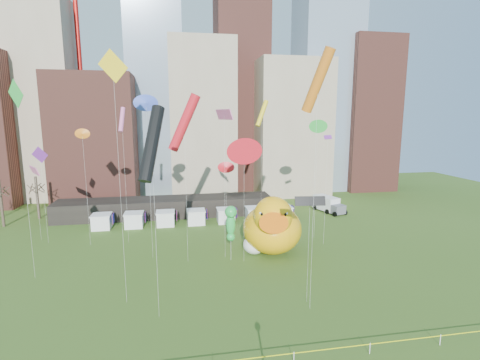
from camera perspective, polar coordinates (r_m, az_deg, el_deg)
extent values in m
cube|color=gray|center=(89.07, -29.01, 10.91)|extent=(14.00, 12.00, 42.00)
cube|color=brown|center=(80.25, -21.73, 5.95)|extent=(16.00, 14.00, 26.00)
cube|color=#8C9EB2|center=(87.13, -13.22, 16.22)|extent=(12.00, 12.00, 55.00)
cube|color=gray|center=(82.72, -6.04, 9.47)|extent=(14.00, 14.00, 34.00)
cube|color=brown|center=(91.39, 0.13, 20.29)|extent=(12.00, 12.00, 68.00)
cube|color=gray|center=(84.63, 7.85, 8.09)|extent=(16.00, 14.00, 30.00)
cube|color=#8C9EB2|center=(92.06, 13.31, 13.68)|extent=(14.00, 12.00, 48.00)
cube|color=brown|center=(94.45, 19.31, 9.65)|extent=(12.00, 12.00, 36.00)
cylinder|color=red|center=(91.06, -24.42, 22.05)|extent=(1.00, 1.00, 76.00)
cylinder|color=red|center=(94.42, 10.75, 22.27)|extent=(1.00, 1.00, 76.00)
cube|color=black|center=(66.52, -11.57, -4.21)|extent=(38.00, 6.00, 3.20)
cube|color=white|center=(61.99, -21.01, -6.22)|extent=(2.80, 2.80, 2.20)
cube|color=red|center=(61.54, -19.39, -5.75)|extent=(0.08, 1.40, 1.60)
cube|color=white|center=(61.22, -16.39, -6.15)|extent=(2.80, 2.80, 2.20)
cube|color=red|center=(60.91, -14.72, -5.67)|extent=(0.08, 1.40, 1.60)
cube|color=white|center=(60.85, -11.68, -6.05)|extent=(2.80, 2.80, 2.20)
cube|color=red|center=(60.68, -9.99, -5.54)|extent=(0.08, 1.40, 1.60)
cube|color=white|center=(60.89, -6.95, -5.90)|extent=(2.80, 2.80, 2.20)
cube|color=red|center=(60.87, -5.26, -5.38)|extent=(0.08, 1.40, 1.60)
cube|color=white|center=(61.34, -2.26, -5.71)|extent=(2.80, 2.80, 2.20)
cube|color=red|center=(61.47, -0.59, -5.18)|extent=(0.08, 1.40, 1.60)
cube|color=white|center=(62.19, 2.33, -5.49)|extent=(2.80, 2.80, 2.20)
cube|color=red|center=(62.46, 3.95, -4.96)|extent=(0.08, 1.40, 1.60)
cube|color=white|center=(63.43, 6.76, -5.24)|extent=(2.80, 2.80, 2.20)
cube|color=red|center=(63.83, 8.32, -4.72)|extent=(0.08, 1.40, 1.60)
cylinder|color=#382B21|center=(69.85, -33.55, -3.01)|extent=(0.44, 0.44, 8.00)
cylinder|color=#382B21|center=(72.07, -29.37, -2.47)|extent=(0.44, 0.44, 7.50)
cylinder|color=white|center=(29.48, 8.51, -26.00)|extent=(0.06, 0.06, 0.90)
cylinder|color=white|center=(31.64, 19.83, -23.75)|extent=(0.06, 0.06, 0.90)
cylinder|color=white|center=(34.72, 29.09, -21.21)|extent=(0.06, 0.06, 0.90)
ellipsoid|color=#FFAF0D|center=(48.01, 5.11, -7.66)|extent=(9.63, 10.61, 6.36)
ellipsoid|color=#FFAF0D|center=(51.42, 5.01, -6.65)|extent=(2.44, 2.09, 2.58)
sphere|color=#FFAF0D|center=(44.55, 5.25, -5.64)|extent=(5.78, 5.78, 4.78)
cone|color=orange|center=(42.65, 5.32, -6.58)|extent=(3.07, 2.72, 2.63)
sphere|color=white|center=(43.10, 3.55, -5.28)|extent=(0.86, 0.86, 0.86)
sphere|color=white|center=(43.18, 7.06, -5.31)|extent=(0.86, 0.86, 0.86)
sphere|color=black|center=(42.70, 3.55, -5.42)|extent=(0.43, 0.43, 0.43)
sphere|color=black|center=(42.79, 7.09, -5.45)|extent=(0.43, 0.43, 0.43)
ellipsoid|color=white|center=(47.94, 2.18, -10.23)|extent=(3.07, 3.50, 2.28)
ellipsoid|color=white|center=(49.09, 1.72, -9.81)|extent=(0.81, 0.66, 0.93)
sphere|color=white|center=(46.71, 2.58, -9.59)|extent=(1.88, 1.88, 1.72)
cone|color=orange|center=(46.08, 2.87, -9.95)|extent=(1.02, 0.86, 0.94)
sphere|color=white|center=(46.08, 2.20, -9.57)|extent=(0.31, 0.31, 0.31)
sphere|color=white|center=(46.36, 3.33, -9.45)|extent=(0.31, 0.31, 0.31)
sphere|color=black|center=(45.94, 2.26, -9.62)|extent=(0.15, 0.15, 0.15)
sphere|color=black|center=(46.23, 3.39, -9.51)|extent=(0.15, 0.15, 0.15)
cylinder|color=silver|center=(45.41, -1.45, -9.79)|extent=(0.03, 0.03, 4.70)
ellipsoid|color=green|center=(44.66, -1.46, -6.95)|extent=(1.21, 1.01, 2.92)
sphere|color=green|center=(44.09, -1.44, -5.06)|extent=(1.58, 1.58, 1.49)
cone|color=green|center=(43.47, -1.31, -5.38)|extent=(0.58, 0.96, 0.52)
sphere|color=green|center=(45.23, -1.46, -8.97)|extent=(1.04, 1.04, 1.04)
cylinder|color=silver|center=(48.02, 6.08, -9.91)|extent=(0.03, 0.03, 2.82)
ellipsoid|color=#4B3BB2|center=(47.55, 6.11, -8.31)|extent=(0.99, 0.89, 2.11)
sphere|color=#4B3BB2|center=(47.07, 6.19, -7.06)|extent=(1.35, 1.35, 1.08)
cone|color=#4B3BB2|center=(46.65, 6.36, -7.29)|extent=(0.56, 0.75, 0.38)
sphere|color=#4B3BB2|center=(47.99, 6.07, -9.66)|extent=(0.75, 0.75, 0.75)
cube|color=white|center=(70.30, 13.42, -3.54)|extent=(3.90, 5.55, 2.52)
cube|color=#595960|center=(68.14, 15.22, -4.49)|extent=(2.78, 2.46, 1.61)
cylinder|color=black|center=(68.44, 13.61, -4.88)|extent=(0.53, 0.94, 0.91)
cylinder|color=black|center=(70.12, 15.14, -4.59)|extent=(0.53, 0.94, 0.91)
cylinder|color=black|center=(70.92, 11.75, -4.28)|extent=(0.53, 0.94, 0.91)
cylinder|color=black|center=(72.54, 13.27, -4.02)|extent=(0.53, 0.94, 0.91)
cylinder|color=silver|center=(43.81, 0.64, -4.37)|extent=(0.02, 0.02, 13.68)
cone|color=red|center=(42.62, 0.65, 4.57)|extent=(3.10, 1.19, 3.10)
cylinder|color=silver|center=(52.61, -17.66, -0.39)|extent=(0.02, 0.02, 17.30)
cylinder|color=pink|center=(51.82, -18.17, 9.06)|extent=(0.97, 2.07, 3.40)
cylinder|color=silver|center=(32.25, -13.19, -8.27)|extent=(0.02, 0.02, 15.53)
cylinder|color=black|center=(30.74, -13.77, 5.62)|extent=(2.59, 3.83, 6.34)
cylinder|color=silver|center=(44.80, -30.74, -1.33)|extent=(0.02, 0.02, 20.02)
cube|color=green|center=(44.18, -31.92, 11.51)|extent=(2.20, 2.07, 2.99)
cylinder|color=silver|center=(34.81, -18.40, -1.64)|extent=(0.02, 0.02, 22.03)
cube|color=yellow|center=(34.41, -19.45, 16.63)|extent=(2.68, 1.19, 2.91)
cylinder|color=silver|center=(53.46, -23.09, -1.57)|extent=(0.02, 0.02, 15.47)
cone|color=orange|center=(52.56, -23.67, 6.73)|extent=(1.36, 0.34, 1.35)
cylinder|color=silver|center=(57.20, -28.53, -2.75)|extent=(0.02, 0.02, 12.57)
cube|color=purple|center=(56.28, -29.06, 3.51)|extent=(1.48, 1.82, 2.31)
cylinder|color=silver|center=(53.63, -2.18, -3.50)|extent=(0.02, 0.02, 10.38)
cone|color=red|center=(52.66, -2.22, 2.00)|extent=(1.66, 0.45, 1.64)
cylinder|color=silver|center=(44.74, -2.43, -1.27)|extent=(0.02, 0.02, 17.96)
cube|color=pink|center=(43.88, -2.52, 10.31)|extent=(1.68, 4.11, 1.25)
cylinder|color=silver|center=(35.43, 10.74, -11.20)|extent=(0.02, 0.02, 10.04)
cube|color=black|center=(33.95, 11.01, -3.27)|extent=(2.87, 0.75, 0.88)
cylinder|color=silver|center=(53.42, 11.90, -0.50)|extent=(0.02, 0.02, 16.35)
cone|color=green|center=(52.57, 12.22, 8.29)|extent=(1.89, 0.31, 1.88)
cylinder|color=silver|center=(55.42, 3.40, 1.03)|extent=(0.02, 0.02, 18.17)
cylinder|color=yellow|center=(54.74, 3.50, 10.47)|extent=(2.36, 1.70, 3.95)
cylinder|color=silver|center=(45.67, -14.09, -0.47)|extent=(0.02, 0.02, 19.30)
cone|color=blue|center=(44.97, -14.62, 11.71)|extent=(1.96, 0.79, 1.97)
cylinder|color=silver|center=(32.63, 11.56, -3.28)|extent=(0.02, 0.02, 20.69)
cylinder|color=orange|center=(31.91, 12.23, 15.11)|extent=(2.35, 3.17, 5.34)
cylinder|color=silver|center=(50.91, 13.38, -1.85)|extent=(0.02, 0.02, 14.99)
cube|color=purple|center=(49.94, 13.73, 6.59)|extent=(1.59, 1.26, 0.55)
cylinder|color=silver|center=(43.83, -8.50, -2.24)|extent=(0.02, 0.02, 17.01)
cylinder|color=red|center=(42.85, -8.80, 8.94)|extent=(4.15, 2.26, 6.79)
cylinder|color=silver|center=(59.26, -29.30, -3.58)|extent=(0.02, 0.02, 10.22)
cube|color=pink|center=(58.38, -29.73, 1.31)|extent=(2.45, 3.56, 1.17)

